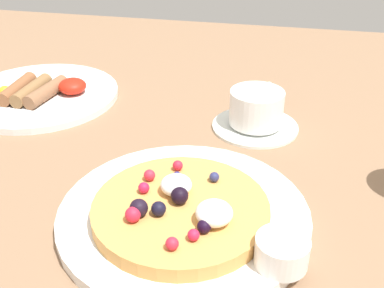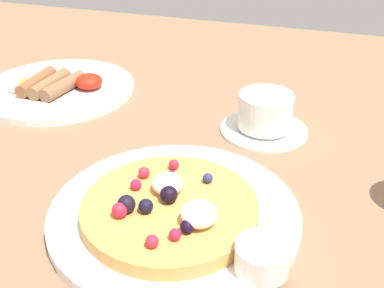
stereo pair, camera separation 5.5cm
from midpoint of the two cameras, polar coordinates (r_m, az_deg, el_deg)
name	(u,v)px [view 1 (the left image)]	position (r cm, az deg, el deg)	size (l,w,h in cm)	color
ground_plane	(155,183)	(62.89, -7.03, -4.74)	(199.80, 139.45, 3.00)	#856449
pancake_plate	(184,214)	(53.84, -3.95, -8.55)	(28.24, 28.24, 1.35)	white
pancake_with_berries	(181,209)	(51.67, -4.40, -7.97)	(19.34, 19.34, 4.04)	#D3934A
syrup_ramekin	(282,251)	(46.40, 7.39, -12.84)	(5.22, 5.22, 2.94)	white
breakfast_plate	(39,95)	(86.72, -19.67, 5.56)	(26.82, 26.82, 1.12)	white
fried_breakfast	(38,90)	(84.59, -19.91, 6.13)	(16.39, 10.09, 2.76)	brown
coffee_saucer	(255,125)	(72.36, 5.47, 2.22)	(13.07, 13.07, 0.89)	white
coffee_cup	(257,106)	(71.07, 5.64, 4.48)	(8.08, 10.81, 5.15)	white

